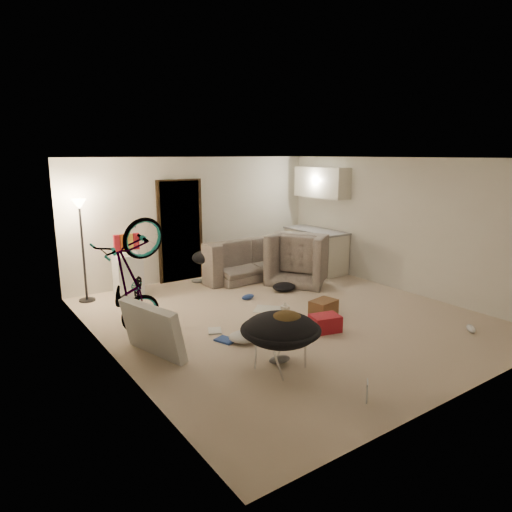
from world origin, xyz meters
TOP-DOWN VIEW (x-y plane):
  - floor at (0.00, 0.00)m, footprint 5.50×6.00m
  - ceiling at (0.00, 0.00)m, footprint 5.50×6.00m
  - wall_back at (0.00, 3.01)m, footprint 5.50×0.02m
  - wall_front at (0.00, -3.01)m, footprint 5.50×0.02m
  - wall_left at (-2.76, 0.00)m, footprint 0.02×6.00m
  - wall_right at (2.76, 0.00)m, footprint 0.02×6.00m
  - doorway at (-0.40, 2.97)m, footprint 0.85×0.10m
  - door_trim at (-0.40, 2.94)m, footprint 0.97×0.04m
  - floor_lamp at (-2.40, 2.65)m, footprint 0.28×0.28m
  - kitchen_counter at (2.43, 2.00)m, footprint 0.60×1.50m
  - counter_top at (2.43, 2.00)m, footprint 0.64×1.54m
  - kitchen_uppers at (2.56, 2.00)m, footprint 0.38×1.40m
  - sofa at (0.85, 2.45)m, footprint 2.20×0.93m
  - armchair at (1.65, 1.51)m, footprint 1.47×1.51m
  - bicycle at (-2.30, 0.56)m, footprint 1.83×0.95m
  - book_asset at (-0.93, -2.55)m, footprint 0.26×0.27m
  - mini_fridge at (-1.67, 2.55)m, footprint 0.47×0.47m
  - snack_box_0 at (-1.84, 2.55)m, footprint 0.10×0.07m
  - snack_box_1 at (-1.72, 2.55)m, footprint 0.11×0.08m
  - snack_box_2 at (-1.60, 2.55)m, footprint 0.10×0.07m
  - snack_box_3 at (-1.48, 2.55)m, footprint 0.11×0.08m
  - saucer_chair at (-1.17, -1.38)m, footprint 0.97×0.97m
  - hoodie at (-1.12, -1.41)m, footprint 0.60×0.56m
  - sofa_drape at (-0.10, 2.45)m, footprint 0.57×0.47m
  - tv_box at (-2.30, -0.15)m, footprint 0.54×1.09m
  - drink_case_a at (0.57, -0.28)m, footprint 0.48×0.38m
  - drink_case_b at (0.11, -0.81)m, footprint 0.48×0.40m
  - juicer at (0.06, 0.08)m, footprint 0.15×0.15m
  - newspaper at (0.01, 0.41)m, footprint 0.65×0.65m
  - book_blue at (-1.29, -0.29)m, footprint 0.29×0.33m
  - book_white at (-1.25, 0.10)m, footprint 0.28×0.31m
  - shoe_0 at (-0.00, 1.08)m, footprint 0.28×0.13m
  - shoe_1 at (-0.25, 2.55)m, footprint 0.26×0.24m
  - shoe_2 at (-0.42, -0.69)m, footprint 0.18×0.26m
  - shoe_3 at (-1.10, -1.27)m, footprint 0.30×0.18m
  - shoe_4 at (1.85, -2.06)m, footprint 0.26×0.27m
  - clothes_lump_a at (-0.56, -0.20)m, footprint 0.53×0.46m
  - clothes_lump_b at (0.88, 1.15)m, footprint 0.59×0.55m
  - clothes_lump_c at (-1.08, -0.45)m, footprint 0.53×0.49m

SIDE VIEW (x-z plane):
  - floor at x=0.00m, z-range -0.02..0.00m
  - newspaper at x=0.01m, z-range 0.00..0.01m
  - book_asset at x=-0.93m, z-range 0.00..0.02m
  - book_white at x=-1.25m, z-range 0.00..0.02m
  - book_blue at x=-1.29m, z-range 0.00..0.03m
  - shoe_2 at x=-0.42m, z-range 0.00..0.09m
  - shoe_1 at x=-0.25m, z-range 0.00..0.09m
  - shoe_4 at x=1.85m, z-range 0.00..0.10m
  - shoe_0 at x=0.00m, z-range 0.00..0.10m
  - shoe_3 at x=-1.10m, z-range 0.00..0.10m
  - clothes_lump_c at x=-1.08m, z-range 0.00..0.14m
  - clothes_lump_b at x=0.88m, z-range 0.00..0.15m
  - clothes_lump_a at x=-0.56m, z-range 0.00..0.17m
  - juicer at x=0.06m, z-range -0.02..0.20m
  - drink_case_b at x=0.11m, z-range 0.00..0.24m
  - drink_case_a at x=0.57m, z-range 0.00..0.24m
  - sofa at x=0.85m, z-range 0.00..0.63m
  - tv_box at x=-2.30m, z-range -0.01..0.70m
  - armchair at x=1.65m, z-range 0.00..0.75m
  - mini_fridge at x=-1.67m, z-range 0.00..0.78m
  - saucer_chair at x=-1.17m, z-range 0.06..0.76m
  - kitchen_counter at x=2.43m, z-range 0.00..0.88m
  - bicycle at x=-2.30m, z-range -0.05..0.97m
  - sofa_drape at x=-0.10m, z-range 0.40..0.68m
  - hoodie at x=-1.12m, z-range 0.50..0.72m
  - counter_top at x=2.43m, z-range 0.88..0.92m
  - snack_box_0 at x=-1.84m, z-range 0.85..1.15m
  - snack_box_1 at x=-1.72m, z-range 0.85..1.15m
  - snack_box_2 at x=-1.60m, z-range 0.85..1.15m
  - snack_box_3 at x=-1.48m, z-range 0.85..1.15m
  - doorway at x=-0.40m, z-range 0.00..2.04m
  - door_trim at x=-0.40m, z-range -0.03..2.07m
  - wall_back at x=0.00m, z-range 0.00..2.50m
  - wall_front at x=0.00m, z-range 0.00..2.50m
  - wall_left at x=-2.76m, z-range 0.00..2.50m
  - wall_right at x=2.76m, z-range 0.00..2.50m
  - floor_lamp at x=-2.40m, z-range 0.40..2.21m
  - kitchen_uppers at x=2.56m, z-range 1.62..2.27m
  - ceiling at x=0.00m, z-range 2.50..2.52m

